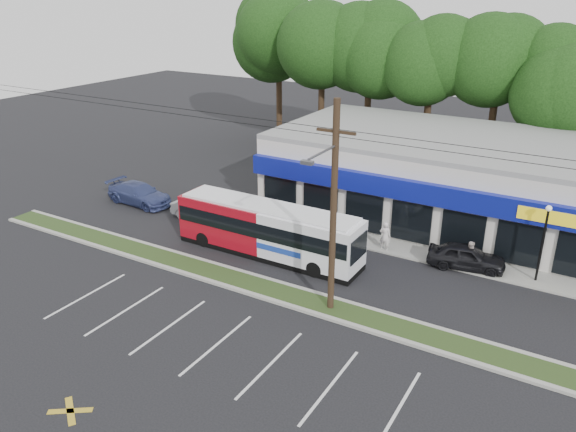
# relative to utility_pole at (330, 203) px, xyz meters

# --- Properties ---
(ground) EXTENTS (120.00, 120.00, 0.00)m
(ground) POSITION_rel_utility_pole_xyz_m (-2.83, -0.93, -5.41)
(ground) COLOR black
(ground) RESTS_ON ground
(grass_strip) EXTENTS (40.00, 1.60, 0.12)m
(grass_strip) POSITION_rel_utility_pole_xyz_m (-2.83, 0.07, -5.35)
(grass_strip) COLOR #293C18
(grass_strip) RESTS_ON ground
(curb_south) EXTENTS (40.00, 0.25, 0.14)m
(curb_south) POSITION_rel_utility_pole_xyz_m (-2.83, -0.78, -5.34)
(curb_south) COLOR #9E9E93
(curb_south) RESTS_ON ground
(curb_north) EXTENTS (40.00, 0.25, 0.14)m
(curb_north) POSITION_rel_utility_pole_xyz_m (-2.83, 0.92, -5.34)
(curb_north) COLOR #9E9E93
(curb_north) RESTS_ON ground
(sidewalk) EXTENTS (32.00, 2.20, 0.10)m
(sidewalk) POSITION_rel_utility_pole_xyz_m (2.17, 8.07, -5.36)
(sidewalk) COLOR #9E9E93
(sidewalk) RESTS_ON ground
(strip_mall) EXTENTS (25.00, 12.55, 5.30)m
(strip_mall) POSITION_rel_utility_pole_xyz_m (2.67, 14.99, -2.76)
(strip_mall) COLOR silver
(strip_mall) RESTS_ON ground
(utility_pole) EXTENTS (50.00, 2.77, 10.00)m
(utility_pole) POSITION_rel_utility_pole_xyz_m (0.00, 0.00, 0.00)
(utility_pole) COLOR black
(utility_pole) RESTS_ON ground
(lamp_post) EXTENTS (0.30, 0.30, 4.25)m
(lamp_post) POSITION_rel_utility_pole_xyz_m (8.17, 7.87, -2.74)
(lamp_post) COLOR black
(lamp_post) RESTS_ON ground
(tree_line) EXTENTS (46.76, 6.76, 11.83)m
(tree_line) POSITION_rel_utility_pole_xyz_m (1.17, 25.07, 3.00)
(tree_line) COLOR black
(tree_line) RESTS_ON ground
(metrobus) EXTENTS (11.13, 2.41, 2.99)m
(metrobus) POSITION_rel_utility_pole_xyz_m (-5.53, 3.57, -3.83)
(metrobus) COLOR maroon
(metrobus) RESTS_ON ground
(car_dark) EXTENTS (4.32, 2.35, 1.39)m
(car_dark) POSITION_rel_utility_pole_xyz_m (4.62, 7.57, -4.72)
(car_dark) COLOR black
(car_dark) RESTS_ON ground
(car_silver) EXTENTS (4.19, 1.55, 1.37)m
(car_silver) POSITION_rel_utility_pole_xyz_m (-12.10, 5.71, -4.73)
(car_silver) COLOR #A8ABAF
(car_silver) RESTS_ON ground
(car_blue) EXTENTS (5.17, 2.32, 1.47)m
(car_blue) POSITION_rel_utility_pole_xyz_m (-17.69, 5.84, -4.68)
(car_blue) COLOR navy
(car_blue) RESTS_ON ground
(pedestrian_a) EXTENTS (0.68, 0.47, 1.80)m
(pedestrian_a) POSITION_rel_utility_pole_xyz_m (0.00, 7.41, -4.52)
(pedestrian_a) COLOR silver
(pedestrian_a) RESTS_ON ground
(pedestrian_b) EXTENTS (0.89, 0.76, 1.63)m
(pedestrian_b) POSITION_rel_utility_pole_xyz_m (4.77, 7.57, -4.60)
(pedestrian_b) COLOR beige
(pedestrian_b) RESTS_ON ground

